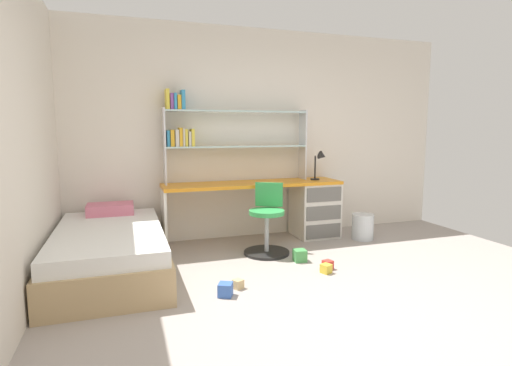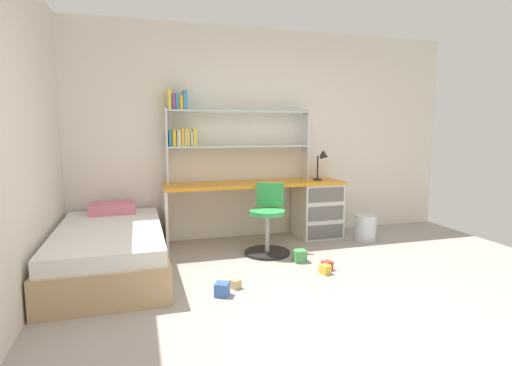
{
  "view_description": "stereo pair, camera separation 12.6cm",
  "coord_description": "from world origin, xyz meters",
  "px_view_note": "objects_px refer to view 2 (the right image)",
  "views": [
    {
      "loc": [
        -1.6,
        -2.42,
        1.4
      ],
      "look_at": [
        -0.27,
        1.58,
        0.84
      ],
      "focal_mm": 28.01,
      "sensor_mm": 36.0,
      "label": 1
    },
    {
      "loc": [
        -1.48,
        -2.45,
        1.4
      ],
      "look_at": [
        -0.27,
        1.58,
        0.84
      ],
      "focal_mm": 28.01,
      "sensor_mm": 36.0,
      "label": 2
    }
  ],
  "objects_px": {
    "toy_block_blue_1": "(222,289)",
    "toy_block_yellow_3": "(325,269)",
    "desk": "(300,205)",
    "swivel_chair": "(268,226)",
    "toy_block_red_0": "(327,265)",
    "desk_lamp": "(323,161)",
    "bookshelf_hutch": "(216,130)",
    "toy_block_green_2": "(300,256)",
    "toy_block_natural_4": "(235,284)",
    "waste_bin": "(365,227)",
    "bed_platform": "(110,250)"
  },
  "relations": [
    {
      "from": "desk_lamp",
      "to": "toy_block_blue_1",
      "type": "distance_m",
      "value": 2.44
    },
    {
      "from": "bookshelf_hutch",
      "to": "desk_lamp",
      "type": "distance_m",
      "value": 1.44
    },
    {
      "from": "toy_block_blue_1",
      "to": "toy_block_yellow_3",
      "type": "height_order",
      "value": "toy_block_blue_1"
    },
    {
      "from": "desk",
      "to": "toy_block_blue_1",
      "type": "relative_size",
      "value": 19.74
    },
    {
      "from": "toy_block_blue_1",
      "to": "toy_block_yellow_3",
      "type": "relative_size",
      "value": 1.28
    },
    {
      "from": "toy_block_green_2",
      "to": "toy_block_yellow_3",
      "type": "relative_size",
      "value": 1.43
    },
    {
      "from": "waste_bin",
      "to": "toy_block_green_2",
      "type": "distance_m",
      "value": 1.27
    },
    {
      "from": "toy_block_blue_1",
      "to": "swivel_chair",
      "type": "bearing_deg",
      "value": 53.89
    },
    {
      "from": "waste_bin",
      "to": "toy_block_red_0",
      "type": "relative_size",
      "value": 3.71
    },
    {
      "from": "swivel_chair",
      "to": "toy_block_blue_1",
      "type": "height_order",
      "value": "swivel_chair"
    },
    {
      "from": "bookshelf_hutch",
      "to": "toy_block_blue_1",
      "type": "distance_m",
      "value": 2.19
    },
    {
      "from": "bookshelf_hutch",
      "to": "desk",
      "type": "bearing_deg",
      "value": -8.11
    },
    {
      "from": "waste_bin",
      "to": "bookshelf_hutch",
      "type": "bearing_deg",
      "value": 164.07
    },
    {
      "from": "toy_block_red_0",
      "to": "toy_block_green_2",
      "type": "bearing_deg",
      "value": 118.64
    },
    {
      "from": "bed_platform",
      "to": "toy_block_yellow_3",
      "type": "bearing_deg",
      "value": -17.95
    },
    {
      "from": "desk",
      "to": "waste_bin",
      "type": "bearing_deg",
      "value": -26.21
    },
    {
      "from": "swivel_chair",
      "to": "bed_platform",
      "type": "bearing_deg",
      "value": -175.15
    },
    {
      "from": "desk",
      "to": "toy_block_yellow_3",
      "type": "relative_size",
      "value": 25.27
    },
    {
      "from": "swivel_chair",
      "to": "bed_platform",
      "type": "distance_m",
      "value": 1.7
    },
    {
      "from": "bookshelf_hutch",
      "to": "toy_block_green_2",
      "type": "distance_m",
      "value": 1.85
    },
    {
      "from": "toy_block_green_2",
      "to": "toy_block_natural_4",
      "type": "relative_size",
      "value": 1.59
    },
    {
      "from": "swivel_chair",
      "to": "toy_block_natural_4",
      "type": "xyz_separation_m",
      "value": [
        -0.6,
        -0.9,
        -0.28
      ]
    },
    {
      "from": "bed_platform",
      "to": "toy_block_blue_1",
      "type": "relative_size",
      "value": 16.85
    },
    {
      "from": "desk_lamp",
      "to": "swivel_chair",
      "type": "xyz_separation_m",
      "value": [
        -0.92,
        -0.49,
        -0.69
      ]
    },
    {
      "from": "swivel_chair",
      "to": "toy_block_blue_1",
      "type": "relative_size",
      "value": 6.99
    },
    {
      "from": "toy_block_blue_1",
      "to": "toy_block_natural_4",
      "type": "bearing_deg",
      "value": 40.75
    },
    {
      "from": "bookshelf_hutch",
      "to": "toy_block_yellow_3",
      "type": "distance_m",
      "value": 2.16
    },
    {
      "from": "desk",
      "to": "bookshelf_hutch",
      "type": "bearing_deg",
      "value": 171.89
    },
    {
      "from": "waste_bin",
      "to": "toy_block_green_2",
      "type": "relative_size",
      "value": 2.58
    },
    {
      "from": "desk_lamp",
      "to": "toy_block_yellow_3",
      "type": "distance_m",
      "value": 1.71
    },
    {
      "from": "waste_bin",
      "to": "toy_block_red_0",
      "type": "xyz_separation_m",
      "value": [
        -0.97,
        -0.86,
        -0.12
      ]
    },
    {
      "from": "desk",
      "to": "bookshelf_hutch",
      "type": "height_order",
      "value": "bookshelf_hutch"
    },
    {
      "from": "toy_block_red_0",
      "to": "desk_lamp",
      "type": "bearing_deg",
      "value": 66.53
    },
    {
      "from": "toy_block_green_2",
      "to": "toy_block_natural_4",
      "type": "xyz_separation_m",
      "value": [
        -0.83,
        -0.51,
        -0.02
      ]
    },
    {
      "from": "desk",
      "to": "toy_block_natural_4",
      "type": "relative_size",
      "value": 28.1
    },
    {
      "from": "waste_bin",
      "to": "desk_lamp",
      "type": "bearing_deg",
      "value": 144.35
    },
    {
      "from": "toy_block_natural_4",
      "to": "waste_bin",
      "type": "bearing_deg",
      "value": 28.2
    },
    {
      "from": "desk",
      "to": "toy_block_green_2",
      "type": "xyz_separation_m",
      "value": [
        -0.39,
        -0.92,
        -0.36
      ]
    },
    {
      "from": "waste_bin",
      "to": "toy_block_red_0",
      "type": "distance_m",
      "value": 1.3
    },
    {
      "from": "desk",
      "to": "toy_block_red_0",
      "type": "bearing_deg",
      "value": -100.25
    },
    {
      "from": "desk_lamp",
      "to": "toy_block_natural_4",
      "type": "relative_size",
      "value": 4.78
    },
    {
      "from": "waste_bin",
      "to": "toy_block_natural_4",
      "type": "height_order",
      "value": "waste_bin"
    },
    {
      "from": "swivel_chair",
      "to": "toy_block_natural_4",
      "type": "bearing_deg",
      "value": -123.76
    },
    {
      "from": "swivel_chair",
      "to": "waste_bin",
      "type": "distance_m",
      "value": 1.39
    },
    {
      "from": "toy_block_blue_1",
      "to": "toy_block_natural_4",
      "type": "relative_size",
      "value": 1.42
    },
    {
      "from": "toy_block_red_0",
      "to": "bookshelf_hutch",
      "type": "bearing_deg",
      "value": 121.83
    },
    {
      "from": "desk",
      "to": "toy_block_blue_1",
      "type": "height_order",
      "value": "desk"
    },
    {
      "from": "waste_bin",
      "to": "toy_block_yellow_3",
      "type": "bearing_deg",
      "value": -137.35
    },
    {
      "from": "toy_block_yellow_3",
      "to": "toy_block_natural_4",
      "type": "bearing_deg",
      "value": -173.96
    },
    {
      "from": "bookshelf_hutch",
      "to": "swivel_chair",
      "type": "relative_size",
      "value": 2.29
    }
  ]
}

